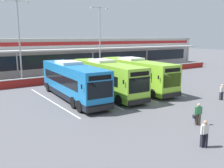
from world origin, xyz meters
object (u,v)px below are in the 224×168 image
pedestrian_with_handbag (198,114)px  lamp_post_west (19,37)px  pedestrian_child (204,133)px  coach_bus_left_centre (106,78)px  coach_bus_centre (136,75)px  lamp_post_centre (100,37)px  coach_bus_leftmost (72,82)px  pedestrian_approaching_bus (222,91)px

pedestrian_with_handbag → lamp_post_west: (-6.24, 23.48, 5.43)m
pedestrian_with_handbag → pedestrian_child: size_ratio=1.00×
coach_bus_left_centre → pedestrian_with_handbag: size_ratio=7.58×
pedestrian_with_handbag → lamp_post_west: bearing=104.9°
coach_bus_left_centre → coach_bus_centre: size_ratio=1.00×
pedestrian_child → lamp_post_centre: size_ratio=0.15×
coach_bus_leftmost → coach_bus_left_centre: (3.93, -0.23, 0.00)m
coach_bus_leftmost → pedestrian_child: coach_bus_leftmost is taller
coach_bus_left_centre → pedestrian_child: size_ratio=7.58×
coach_bus_leftmost → pedestrian_approaching_bus: size_ratio=7.58×
coach_bus_centre → lamp_post_west: (-10.32, 11.68, 4.50)m
coach_bus_left_centre → pedestrian_approaching_bus: 11.95m
coach_bus_left_centre → lamp_post_west: 13.95m
pedestrian_child → lamp_post_west: size_ratio=0.15×
pedestrian_child → pedestrian_with_handbag: bearing=41.8°
pedestrian_child → pedestrian_approaching_bus: bearing=27.2°
coach_bus_leftmost → pedestrian_approaching_bus: 15.05m
pedestrian_with_handbag → lamp_post_centre: (6.47, 23.86, 5.43)m
pedestrian_approaching_bus → pedestrian_with_handbag: bearing=-158.9°
coach_bus_centre → pedestrian_with_handbag: 12.52m
pedestrian_with_handbag → pedestrian_approaching_bus: (8.00, 3.09, 0.02)m
coach_bus_centre → pedestrian_child: (-6.80, -14.23, -0.91)m
pedestrian_child → lamp_post_west: bearing=97.7°
coach_bus_leftmost → lamp_post_west: bearing=100.5°
pedestrian_with_handbag → pedestrian_child: 3.65m
coach_bus_left_centre → pedestrian_with_handbag: 11.79m
coach_bus_left_centre → coach_bus_leftmost: bearing=176.6°
pedestrian_approaching_bus → coach_bus_centre: bearing=114.2°
pedestrian_with_handbag → pedestrian_child: same height
lamp_post_west → lamp_post_centre: bearing=1.7°
pedestrian_approaching_bus → lamp_post_centre: 21.52m
pedestrian_approaching_bus → lamp_post_west: size_ratio=0.15×
coach_bus_centre → pedestrian_approaching_bus: (3.91, -8.71, -0.91)m
lamp_post_centre → pedestrian_with_handbag: bearing=-105.2°
coach_bus_centre → pedestrian_with_handbag: coach_bus_centre is taller
coach_bus_centre → lamp_post_west: bearing=131.5°
pedestrian_child → lamp_post_west: lamp_post_west is taller
coach_bus_left_centre → pedestrian_with_handbag: coach_bus_left_centre is taller
coach_bus_leftmost → pedestrian_with_handbag: (4.12, -11.98, -0.93)m
coach_bus_left_centre → lamp_post_centre: size_ratio=1.12×
pedestrian_with_handbag → pedestrian_approaching_bus: 8.57m
pedestrian_with_handbag → lamp_post_centre: size_ratio=0.15×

